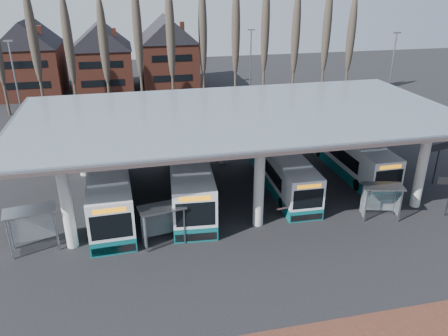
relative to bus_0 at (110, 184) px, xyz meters
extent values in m
plane|color=black|center=(9.69, -7.43, -1.69)|extent=(140.00, 140.00, 0.00)
cylinder|color=silver|center=(-2.31, -4.93, 1.31)|extent=(0.70, 0.70, 6.00)
cylinder|color=silver|center=(-2.31, 6.07, 1.31)|extent=(0.70, 0.70, 6.00)
cylinder|color=silver|center=(9.69, -4.93, 1.31)|extent=(0.70, 0.70, 6.00)
cylinder|color=silver|center=(9.69, 6.07, 1.31)|extent=(0.70, 0.70, 6.00)
cylinder|color=silver|center=(21.69, -4.93, 1.31)|extent=(0.70, 0.70, 6.00)
cylinder|color=silver|center=(21.69, 6.07, 1.31)|extent=(0.70, 0.70, 6.00)
cube|color=gray|center=(9.69, 0.57, 4.56)|extent=(32.00, 16.00, 0.12)
cube|color=silver|center=(9.69, 0.57, 4.63)|extent=(31.50, 15.50, 0.04)
cone|color=#473D33|center=(-8.31, 25.57, 5.56)|extent=(0.36, 0.36, 14.50)
ellipsoid|color=#473D33|center=(-8.31, 25.57, 7.30)|extent=(1.10, 1.10, 11.02)
cone|color=#473D33|center=(-4.31, 25.57, 5.56)|extent=(0.36, 0.36, 14.50)
ellipsoid|color=#473D33|center=(-4.31, 25.57, 7.30)|extent=(1.10, 1.10, 11.02)
cone|color=#473D33|center=(-0.31, 25.57, 5.56)|extent=(0.36, 0.36, 14.50)
ellipsoid|color=#473D33|center=(-0.31, 25.57, 7.30)|extent=(1.10, 1.10, 11.02)
cone|color=#473D33|center=(3.69, 25.57, 5.56)|extent=(0.36, 0.36, 14.50)
ellipsoid|color=#473D33|center=(3.69, 25.57, 7.30)|extent=(1.10, 1.10, 11.02)
cone|color=#473D33|center=(7.69, 25.57, 5.56)|extent=(0.36, 0.36, 14.50)
ellipsoid|color=#473D33|center=(7.69, 25.57, 7.30)|extent=(1.10, 1.10, 11.02)
cone|color=#473D33|center=(11.69, 25.57, 5.56)|extent=(0.36, 0.36, 14.50)
ellipsoid|color=#473D33|center=(11.69, 25.57, 7.30)|extent=(1.10, 1.10, 11.02)
cone|color=#473D33|center=(15.69, 25.57, 5.56)|extent=(0.36, 0.36, 14.50)
ellipsoid|color=#473D33|center=(15.69, 25.57, 7.30)|extent=(1.10, 1.10, 11.02)
cone|color=#473D33|center=(19.69, 25.57, 5.56)|extent=(0.36, 0.36, 14.50)
ellipsoid|color=#473D33|center=(19.69, 25.57, 7.30)|extent=(1.10, 1.10, 11.02)
cone|color=#473D33|center=(23.69, 25.57, 5.56)|extent=(0.36, 0.36, 14.50)
ellipsoid|color=#473D33|center=(23.69, 25.57, 7.30)|extent=(1.10, 1.10, 11.02)
cone|color=#473D33|center=(27.69, 25.57, 5.56)|extent=(0.36, 0.36, 14.50)
ellipsoid|color=#473D33|center=(27.69, 25.57, 7.30)|extent=(1.10, 1.10, 11.02)
cone|color=#473D33|center=(31.69, 25.57, 5.56)|extent=(0.36, 0.36, 14.50)
ellipsoid|color=#473D33|center=(31.69, 25.57, 7.30)|extent=(1.10, 1.10, 11.02)
cube|color=brown|center=(-10.81, 36.57, 1.81)|extent=(8.00, 10.00, 7.00)
pyramid|color=black|center=(-10.81, 36.57, 8.81)|extent=(8.30, 10.30, 3.50)
cube|color=brown|center=(-1.31, 36.57, 1.81)|extent=(8.00, 10.00, 7.00)
pyramid|color=black|center=(-1.31, 36.57, 8.81)|extent=(8.30, 10.30, 3.50)
cube|color=brown|center=(8.19, 36.57, 1.81)|extent=(8.00, 10.00, 7.00)
pyramid|color=black|center=(8.19, 36.57, 8.81)|extent=(8.30, 10.30, 3.50)
cylinder|color=slate|center=(-8.31, 14.57, 3.31)|extent=(0.16, 0.16, 10.00)
cube|color=slate|center=(-8.31, 14.57, 8.41)|extent=(0.80, 0.15, 0.15)
cylinder|color=slate|center=(15.69, 18.57, 3.31)|extent=(0.16, 0.16, 10.00)
cube|color=slate|center=(15.69, 18.57, 8.41)|extent=(0.80, 0.15, 0.15)
cylinder|color=slate|center=(29.69, 12.57, 3.31)|extent=(0.16, 0.16, 10.00)
cube|color=slate|center=(29.69, 12.57, 8.41)|extent=(0.80, 0.15, 0.15)
cube|color=white|center=(0.00, -0.08, 0.24)|extent=(3.17, 12.96, 3.00)
cube|color=#0C5C60|center=(0.00, -0.08, -1.21)|extent=(3.19, 12.98, 0.97)
cube|color=white|center=(0.00, -0.08, 1.80)|extent=(2.72, 7.80, 0.19)
cube|color=black|center=(-0.02, 0.45, 0.35)|extent=(3.09, 9.36, 1.18)
cube|color=black|center=(0.22, -6.50, 0.30)|extent=(2.41, 0.15, 1.61)
cube|color=black|center=(-0.22, 6.33, 0.35)|extent=(2.33, 0.14, 1.29)
cube|color=orange|center=(0.22, -6.50, 1.37)|extent=(1.92, 0.12, 0.32)
cube|color=black|center=(0.22, -6.49, -1.31)|extent=(2.60, 0.17, 0.54)
cylinder|color=black|center=(-1.10, -4.20, -1.17)|extent=(0.34, 1.04, 1.03)
cylinder|color=black|center=(1.38, -4.12, -1.17)|extent=(0.34, 1.04, 1.03)
cylinder|color=black|center=(-1.36, 3.63, -1.17)|extent=(0.34, 1.04, 1.03)
cylinder|color=black|center=(1.11, 3.71, -1.17)|extent=(0.34, 1.04, 1.03)
cube|color=white|center=(5.80, 0.30, 0.27)|extent=(3.83, 13.28, 3.05)
cube|color=#0C5C60|center=(5.80, 0.30, -1.20)|extent=(3.86, 13.30, 0.98)
cube|color=white|center=(5.80, 0.30, 1.86)|extent=(3.13, 8.03, 0.20)
cube|color=black|center=(5.84, 0.84, 0.38)|extent=(3.58, 9.62, 1.20)
cube|color=black|center=(5.27, -6.20, 0.33)|extent=(2.45, 0.26, 1.64)
cube|color=black|center=(6.33, 6.80, 0.38)|extent=(2.36, 0.26, 1.31)
cube|color=orange|center=(5.27, -6.20, 1.42)|extent=(1.95, 0.21, 0.33)
cube|color=black|center=(5.27, -6.19, -1.31)|extent=(2.64, 0.30, 0.55)
cylinder|color=black|center=(4.21, -3.73, -1.17)|extent=(0.39, 1.07, 1.05)
cylinder|color=black|center=(6.72, -3.94, -1.17)|extent=(0.39, 1.07, 1.05)
cylinder|color=black|center=(4.85, 4.21, -1.17)|extent=(0.39, 1.07, 1.05)
cylinder|color=black|center=(7.36, 4.00, -1.17)|extent=(0.39, 1.07, 1.05)
cube|color=white|center=(13.21, 0.30, 0.01)|extent=(2.73, 11.41, 2.65)
cube|color=#0C5C60|center=(13.21, 0.30, -1.26)|extent=(2.75, 11.43, 0.85)
cube|color=white|center=(13.21, 0.30, 1.38)|extent=(2.36, 6.86, 0.17)
cube|color=black|center=(13.22, 0.77, 0.11)|extent=(2.68, 8.23, 1.04)
cube|color=black|center=(13.05, -5.35, 0.06)|extent=(2.12, 0.12, 1.42)
cube|color=black|center=(13.36, 5.95, 0.11)|extent=(2.05, 0.11, 1.13)
cube|color=orange|center=(13.05, -5.35, 1.01)|extent=(1.69, 0.09, 0.28)
cube|color=black|center=(13.05, -5.34, -1.36)|extent=(2.29, 0.14, 0.47)
cylinder|color=black|center=(12.01, -3.26, -1.24)|extent=(0.29, 0.91, 0.91)
cylinder|color=black|center=(14.20, -3.32, -1.24)|extent=(0.29, 0.91, 0.91)
cylinder|color=black|center=(12.21, 3.64, -1.24)|extent=(0.29, 0.91, 0.91)
cylinder|color=black|center=(14.39, 3.58, -1.24)|extent=(0.29, 0.91, 0.91)
cube|color=white|center=(19.91, 2.02, 0.08)|extent=(2.57, 11.83, 2.76)
cube|color=#0C5C60|center=(19.91, 2.02, -1.25)|extent=(2.59, 11.85, 0.89)
cube|color=white|center=(19.91, 2.02, 1.51)|extent=(2.29, 7.10, 0.18)
cube|color=black|center=(19.91, 2.51, 0.18)|extent=(2.59, 8.52, 1.08)
cube|color=black|center=(19.94, -3.87, 0.13)|extent=(2.21, 0.07, 1.48)
cube|color=black|center=(19.88, 7.91, 0.18)|extent=(2.14, 0.07, 1.18)
cube|color=orange|center=(19.94, -3.87, 1.12)|extent=(1.76, 0.06, 0.30)
cube|color=black|center=(19.94, -3.86, -1.34)|extent=(2.39, 0.09, 0.49)
cylinder|color=black|center=(18.79, -1.73, -1.22)|extent=(0.28, 0.95, 0.95)
cylinder|color=black|center=(21.07, -1.72, -1.22)|extent=(0.28, 0.95, 0.95)
cylinder|color=black|center=(18.76, 5.46, -1.22)|extent=(0.28, 0.95, 0.95)
cylinder|color=black|center=(21.03, 5.47, -1.22)|extent=(0.28, 0.95, 0.95)
cube|color=gray|center=(-5.63, -5.62, -0.36)|extent=(0.10, 0.10, 2.66)
cube|color=gray|center=(-3.11, -5.20, -0.36)|extent=(0.10, 0.10, 2.66)
cube|color=gray|center=(-5.82, -4.46, -0.36)|extent=(0.10, 0.10, 2.66)
cube|color=gray|center=(-3.30, -4.05, -0.36)|extent=(0.10, 0.10, 2.66)
cube|color=gray|center=(-4.46, -4.83, 1.02)|extent=(3.18, 1.95, 0.11)
cube|color=silver|center=(-4.57, -4.20, -0.31)|extent=(2.52, 0.46, 2.12)
cube|color=silver|center=(-5.77, -5.05, -0.31)|extent=(0.23, 1.16, 2.12)
cube|color=silver|center=(-3.15, -4.62, -0.31)|extent=(0.23, 1.16, 2.12)
cube|color=gray|center=(2.18, -6.62, -0.44)|extent=(0.09, 0.09, 2.50)
cube|color=gray|center=(4.54, -6.20, -0.44)|extent=(0.09, 0.09, 2.50)
cube|color=gray|center=(1.98, -5.53, -0.44)|extent=(0.09, 0.09, 2.50)
cube|color=gray|center=(4.35, -5.11, -0.44)|extent=(0.09, 0.09, 2.50)
cube|color=gray|center=(3.26, -5.86, 0.87)|extent=(3.01, 1.87, 0.10)
cube|color=silver|center=(3.16, -5.27, -0.39)|extent=(2.37, 0.46, 2.00)
cube|color=silver|center=(2.03, -6.08, -0.39)|extent=(0.23, 1.09, 2.00)
cube|color=silver|center=(4.50, -5.64, -0.39)|extent=(0.23, 1.09, 2.00)
cube|color=gray|center=(16.91, -6.19, -0.49)|extent=(0.09, 0.09, 2.40)
cube|color=gray|center=(19.13, -6.76, -0.49)|extent=(0.09, 0.09, 2.40)
cube|color=gray|center=(17.17, -5.17, -0.49)|extent=(0.09, 0.09, 2.40)
cube|color=gray|center=(19.40, -5.74, -0.49)|extent=(0.09, 0.09, 2.40)
cube|color=gray|center=(18.15, -5.96, 0.76)|extent=(2.93, 1.97, 0.10)
cube|color=silver|center=(18.29, -5.41, -0.44)|extent=(2.24, 0.61, 1.92)
cube|color=silver|center=(16.99, -5.67, -0.44)|extent=(0.30, 1.03, 1.92)
cube|color=silver|center=(19.31, -6.26, -0.44)|extent=(0.30, 1.03, 1.92)
cylinder|color=black|center=(25.40, -1.94, 0.03)|extent=(0.11, 0.11, 3.44)
cube|color=black|center=(25.40, -1.94, 1.53)|extent=(2.33, 0.68, 0.59)
cube|color=black|center=(12.11, -4.18, -1.19)|extent=(0.07, 0.07, 1.00)
cube|color=red|center=(12.11, -4.63, -0.82)|extent=(2.00, 0.31, 0.09)
camera|label=1|loc=(1.86, -29.43, 13.71)|focal=35.00mm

